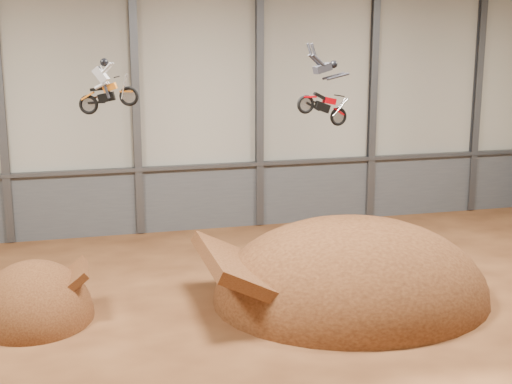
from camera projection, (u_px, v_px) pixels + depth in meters
floor at (277, 338)px, 25.48m from camera, size 40.00×40.00×0.00m
back_wall at (198, 102)px, 38.08m from camera, size 40.00×0.10×14.00m
lower_band_back at (200, 198)px, 39.15m from camera, size 39.80×0.18×3.50m
steel_rail at (200, 166)px, 38.61m from camera, size 39.80×0.35×0.20m
steel_column_1 at (1, 108)px, 35.40m from camera, size 0.40×0.36×13.90m
steel_column_2 at (136, 104)px, 37.06m from camera, size 0.40×0.36×13.90m
steel_column_3 at (259, 101)px, 38.72m from camera, size 0.40×0.36×13.90m
steel_column_4 at (373, 98)px, 40.39m from camera, size 0.40×0.36×13.90m
steel_column_5 at (477, 95)px, 42.05m from camera, size 0.40×0.36×13.90m
takeoff_ramp at (35, 318)px, 27.19m from camera, size 4.45×5.14×4.45m
landing_ramp at (351, 297)px, 29.32m from camera, size 11.41×10.09×6.58m
fmx_rider_a at (110, 82)px, 25.24m from camera, size 2.68×1.58×2.38m
fmx_rider_b at (320, 86)px, 27.07m from camera, size 3.78×1.44×3.44m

